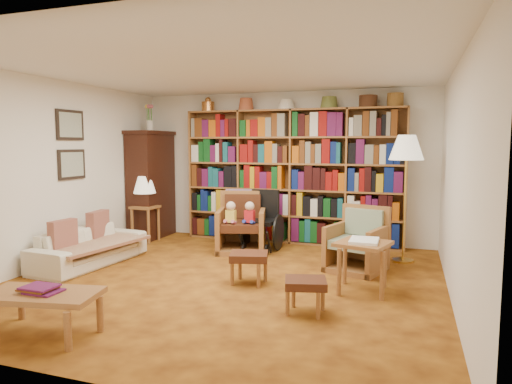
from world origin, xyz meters
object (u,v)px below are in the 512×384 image
at_px(armchair_sage, 357,245).
at_px(coffee_table, 42,297).
at_px(wheelchair, 263,223).
at_px(footstool_a, 249,258).
at_px(armchair_leather, 244,226).
at_px(side_table_lamp, 145,216).
at_px(footstool_b, 306,285).
at_px(floor_lamp, 406,153).
at_px(side_table_papers, 363,250).
at_px(sofa, 90,247).

relative_size(armchair_sage, coffee_table, 0.82).
bearing_deg(wheelchair, footstool_a, -77.32).
bearing_deg(armchair_leather, wheelchair, 27.99).
xyz_separation_m(side_table_lamp, footstool_b, (3.28, -2.36, -0.16)).
xyz_separation_m(side_table_lamp, floor_lamp, (4.14, -0.02, 1.08)).
height_order(side_table_lamp, armchair_sage, armchair_sage).
height_order(wheelchair, side_table_papers, wheelchair).
relative_size(armchair_sage, side_table_papers, 1.33).
distance_m(sofa, armchair_leather, 2.25).
bearing_deg(floor_lamp, side_table_papers, -104.94).
bearing_deg(sofa, armchair_leather, -45.01).
bearing_deg(footstool_a, footstool_b, -40.28).
bearing_deg(coffee_table, armchair_leather, 81.15).
bearing_deg(coffee_table, footstool_a, 57.92).
relative_size(sofa, floor_lamp, 0.95).
bearing_deg(footstool_b, floor_lamp, 69.83).
relative_size(floor_lamp, coffee_table, 1.68).
relative_size(armchair_sage, wheelchair, 0.93).
bearing_deg(side_table_papers, footstool_b, -118.87).
xyz_separation_m(side_table_papers, coffee_table, (-2.50, -2.04, -0.15)).
distance_m(armchair_leather, coffee_table, 3.56).
relative_size(sofa, coffee_table, 1.60).
relative_size(side_table_lamp, footstool_b, 1.28).
distance_m(armchair_leather, footstool_b, 2.75).
relative_size(sofa, footstool_a, 3.25).
bearing_deg(armchair_sage, floor_lamp, 45.70).
bearing_deg(sofa, armchair_sage, -71.08).
height_order(sofa, armchair_leather, armchair_leather).
relative_size(wheelchair, coffee_table, 0.88).
xyz_separation_m(armchair_leather, wheelchair, (0.27, 0.14, 0.04)).
xyz_separation_m(wheelchair, side_table_papers, (1.68, -1.61, 0.05)).
bearing_deg(floor_lamp, sofa, -159.39).
distance_m(floor_lamp, footstool_a, 2.65).
distance_m(sofa, coffee_table, 2.34).
relative_size(wheelchair, side_table_papers, 1.42).
relative_size(floor_lamp, footstool_a, 3.42).
relative_size(armchair_sage, footstool_b, 1.84).
distance_m(armchair_sage, footstool_a, 1.54).
distance_m(floor_lamp, side_table_papers, 1.88).
xyz_separation_m(floor_lamp, coffee_table, (-2.90, -3.56, -1.19)).
distance_m(wheelchair, coffee_table, 3.75).
height_order(side_table_lamp, footstool_b, side_table_lamp).
bearing_deg(sofa, footstool_b, -100.74).
distance_m(wheelchair, footstool_b, 2.74).
height_order(armchair_leather, floor_lamp, floor_lamp).
bearing_deg(armchair_sage, wheelchair, 155.85).
xyz_separation_m(armchair_sage, footstool_a, (-1.13, -1.06, -0.01)).
distance_m(sofa, side_table_papers, 3.64).
height_order(sofa, footstool_b, sofa).
bearing_deg(armchair_leather, footstool_b, -57.03).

